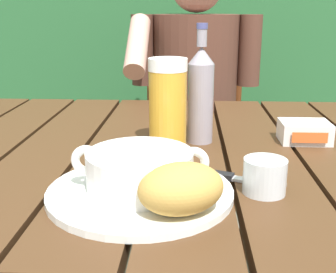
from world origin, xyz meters
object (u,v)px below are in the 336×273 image
at_px(bread_roll, 182,188).
at_px(water_glass_small, 265,176).
at_px(soup_bowl, 141,169).
at_px(butter_tub, 305,132).
at_px(beer_glass, 168,104).
at_px(person_eating, 195,92).
at_px(table_knife, 232,177).
at_px(chair_near_diner, 194,137).
at_px(serving_plate, 141,192).
at_px(beer_bottle, 201,94).

relative_size(bread_roll, water_glass_small, 2.19).
height_order(soup_bowl, butter_tub, soup_bowl).
distance_m(soup_bowl, beer_glass, 0.25).
height_order(water_glass_small, butter_tub, water_glass_small).
relative_size(bread_roll, beer_glass, 0.80).
bearing_deg(butter_tub, soup_bowl, -137.58).
xyz_separation_m(person_eating, bread_roll, (-0.03, -1.06, 0.07)).
relative_size(beer_glass, water_glass_small, 2.73).
relative_size(soup_bowl, table_knife, 1.45).
height_order(chair_near_diner, beer_glass, chair_near_diner).
height_order(chair_near_diner, serving_plate, chair_near_diner).
bearing_deg(bread_roll, soup_bowl, 130.60).
bearing_deg(beer_glass, water_glass_small, -52.80).
bearing_deg(water_glass_small, bread_roll, -143.19).
distance_m(chair_near_diner, soup_bowl, 1.22).
distance_m(bread_roll, butter_tub, 0.47).
bearing_deg(water_glass_small, person_eating, 96.32).
bearing_deg(table_knife, butter_tub, 51.85).
distance_m(chair_near_diner, butter_tub, 0.95).
distance_m(soup_bowl, water_glass_small, 0.20).
bearing_deg(serving_plate, person_eating, 84.46).
xyz_separation_m(chair_near_diner, beer_glass, (-0.07, -0.94, 0.36)).
distance_m(beer_glass, water_glass_small, 0.29).
xyz_separation_m(beer_bottle, water_glass_small, (0.10, -0.27, -0.08)).
bearing_deg(table_knife, person_eating, 93.69).
bearing_deg(soup_bowl, beer_glass, 82.63).
bearing_deg(bread_roll, butter_tub, 55.10).
xyz_separation_m(person_eating, butter_tub, (0.24, -0.67, 0.04)).
height_order(person_eating, soup_bowl, person_eating).
xyz_separation_m(person_eating, table_knife, (0.06, -0.90, 0.02)).
distance_m(water_glass_small, butter_tub, 0.32).
distance_m(person_eating, table_knife, 0.91).
bearing_deg(beer_glass, chair_near_diner, 85.96).
xyz_separation_m(chair_near_diner, serving_plate, (-0.10, -1.18, 0.26)).
xyz_separation_m(butter_tub, table_knife, (-0.18, -0.23, -0.02)).
relative_size(person_eating, serving_plate, 4.01).
bearing_deg(beer_bottle, chair_near_diner, 90.23).
bearing_deg(water_glass_small, table_knife, 132.23).
distance_m(chair_near_diner, beer_bottle, 0.96).
bearing_deg(soup_bowl, bread_roll, -49.40).
distance_m(bread_roll, beer_glass, 0.33).
bearing_deg(beer_glass, bread_roll, -83.70).
bearing_deg(butter_tub, serving_plate, -137.58).
bearing_deg(table_knife, soup_bowl, -154.20).
relative_size(person_eating, table_knife, 7.92).
xyz_separation_m(person_eating, beer_glass, (-0.06, -0.73, 0.12)).
relative_size(chair_near_diner, beer_bottle, 3.68).
bearing_deg(beer_bottle, water_glass_small, -70.10).
distance_m(chair_near_diner, water_glass_small, 1.20).
distance_m(person_eating, water_glass_small, 0.96).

